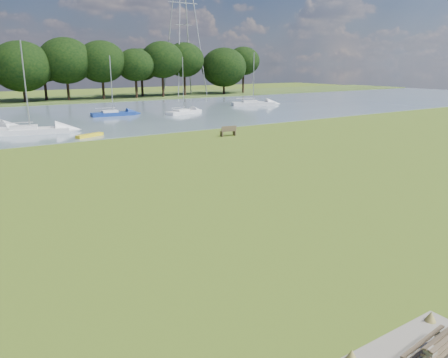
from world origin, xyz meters
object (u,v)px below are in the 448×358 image
sailboat_3 (113,112)px  sailboat_8 (29,129)px  sailboat_6 (183,111)px  riverbank_bench (228,131)px  kayak (90,135)px  bench_pair (445,354)px  sailboat_5 (253,102)px  pylon (183,1)px

sailboat_3 → sailboat_8: sailboat_8 is taller
sailboat_3 → sailboat_6: 9.79m
riverbank_bench → sailboat_6: size_ratio=0.22×
sailboat_6 → sailboat_3: bearing=144.2°
kayak → sailboat_3: (8.12, 15.99, 0.32)m
bench_pair → sailboat_8: (-0.90, 43.49, 0.00)m
sailboat_5 → kayak: bearing=-129.0°
pylon → bench_pair: bearing=-115.1°
riverbank_bench → sailboat_6: sailboat_6 is taller
kayak → bench_pair: bearing=-118.3°
pylon → sailboat_3: (-27.75, -30.01, -19.58)m
sailboat_5 → pylon: bearing=108.5°
bench_pair → sailboat_3: size_ratio=0.26×
pylon → riverbank_bench: bearing=-114.6°
riverbank_bench → pylon: pylon is taller
kayak → sailboat_6: size_ratio=0.37×
bench_pair → kayak: bench_pair is taller
riverbank_bench → sailboat_5: size_ratio=0.19×
pylon → sailboat_6: pylon is taller
bench_pair → sailboat_3: 55.24m
bench_pair → riverbank_bench: bench_pair is taller
pylon → kayak: bearing=-127.9°
bench_pair → sailboat_8: sailboat_8 is taller
riverbank_bench → kayak: (-11.67, 6.89, -0.32)m
kayak → pylon: bearing=29.2°
bench_pair → pylon: 94.84m
sailboat_5 → sailboat_6: sailboat_5 is taller
kayak → riverbank_bench: bearing=-53.5°
sailboat_6 → sailboat_8: bearing=-178.7°
sailboat_5 → sailboat_8: bearing=-139.0°
sailboat_3 → sailboat_5: (25.60, 1.98, 0.03)m
riverbank_bench → sailboat_6: bearing=79.6°
bench_pair → pylon: (39.43, 84.00, 19.58)m
bench_pair → pylon: bearing=59.3°
pylon → sailboat_6: (-18.47, -33.10, -19.65)m
pylon → sailboat_3: size_ratio=4.01×
bench_pair → kayak: 38.17m
sailboat_3 → sailboat_8: (-12.59, -10.51, 0.01)m
riverbank_bench → kayak: riverbank_bench is taller
kayak → pylon: size_ratio=0.09×
riverbank_bench → sailboat_3: 23.16m
sailboat_6 → bench_pair: bearing=-129.8°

